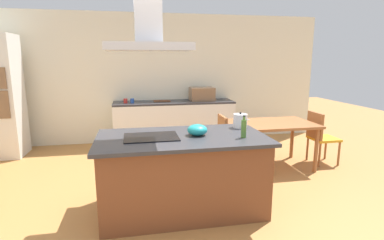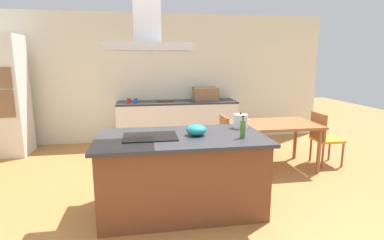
% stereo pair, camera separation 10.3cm
% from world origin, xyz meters
% --- Properties ---
extents(ground, '(16.00, 16.00, 0.00)m').
position_xyz_m(ground, '(0.00, 1.50, 0.00)').
color(ground, '#AD753D').
extents(wall_back, '(7.20, 0.10, 2.70)m').
position_xyz_m(wall_back, '(0.00, 3.25, 1.35)').
color(wall_back, silver).
rests_on(wall_back, ground).
extents(kitchen_island, '(1.93, 1.06, 0.90)m').
position_xyz_m(kitchen_island, '(0.00, 0.00, 0.45)').
color(kitchen_island, brown).
rests_on(kitchen_island, ground).
extents(cooktop, '(0.60, 0.44, 0.01)m').
position_xyz_m(cooktop, '(-0.35, 0.00, 0.91)').
color(cooktop, black).
rests_on(cooktop, kitchen_island).
extents(tea_kettle, '(0.23, 0.18, 0.20)m').
position_xyz_m(tea_kettle, '(0.81, 0.29, 0.99)').
color(tea_kettle, silver).
rests_on(tea_kettle, kitchen_island).
extents(olive_oil_bottle, '(0.06, 0.06, 0.25)m').
position_xyz_m(olive_oil_bottle, '(0.67, -0.20, 1.01)').
color(olive_oil_bottle, '#47722D').
rests_on(olive_oil_bottle, kitchen_island).
extents(mixing_bowl, '(0.23, 0.23, 0.13)m').
position_xyz_m(mixing_bowl, '(0.18, 0.00, 0.96)').
color(mixing_bowl, teal).
rests_on(mixing_bowl, kitchen_island).
extents(back_counter, '(2.49, 0.62, 0.90)m').
position_xyz_m(back_counter, '(0.30, 2.88, 0.45)').
color(back_counter, silver).
rests_on(back_counter, ground).
extents(countertop_microwave, '(0.50, 0.38, 0.28)m').
position_xyz_m(countertop_microwave, '(0.89, 2.88, 1.04)').
color(countertop_microwave, brown).
rests_on(countertop_microwave, back_counter).
extents(coffee_mug_red, '(0.08, 0.08, 0.09)m').
position_xyz_m(coffee_mug_red, '(-0.68, 2.83, 0.95)').
color(coffee_mug_red, red).
rests_on(coffee_mug_red, back_counter).
extents(coffee_mug_blue, '(0.08, 0.08, 0.09)m').
position_xyz_m(coffee_mug_blue, '(-0.55, 2.81, 0.95)').
color(coffee_mug_blue, '#2D56B2').
rests_on(coffee_mug_blue, back_counter).
extents(cutting_board, '(0.34, 0.24, 0.02)m').
position_xyz_m(cutting_board, '(0.05, 2.93, 0.91)').
color(cutting_board, '#59331E').
rests_on(cutting_board, back_counter).
extents(dining_table, '(1.40, 0.90, 0.75)m').
position_xyz_m(dining_table, '(1.64, 1.16, 0.67)').
color(dining_table, '#995B33').
rests_on(dining_table, ground).
extents(chair_at_left_end, '(0.42, 0.42, 0.89)m').
position_xyz_m(chair_at_left_end, '(0.73, 1.16, 0.51)').
color(chair_at_left_end, gold).
rests_on(chair_at_left_end, ground).
extents(chair_at_right_end, '(0.42, 0.42, 0.89)m').
position_xyz_m(chair_at_right_end, '(2.56, 1.16, 0.51)').
color(chair_at_right_end, gold).
rests_on(chair_at_right_end, ground).
extents(range_hood, '(0.90, 0.55, 0.78)m').
position_xyz_m(range_hood, '(-0.35, 0.00, 2.10)').
color(range_hood, '#ADADB2').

